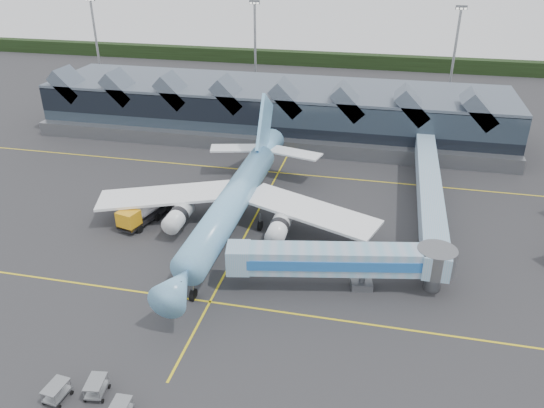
# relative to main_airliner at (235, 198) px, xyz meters

# --- Properties ---
(ground) EXTENTS (260.00, 260.00, 0.00)m
(ground) POSITION_rel_main_airliner_xyz_m (1.86, -8.95, -4.29)
(ground) COLOR #262628
(ground) RESTS_ON ground
(taxi_stripes) EXTENTS (120.00, 60.00, 0.01)m
(taxi_stripes) POSITION_rel_main_airliner_xyz_m (1.86, 1.05, -4.28)
(taxi_stripes) COLOR yellow
(taxi_stripes) RESTS_ON ground
(tree_line_far) EXTENTS (260.00, 4.00, 4.00)m
(tree_line_far) POSITION_rel_main_airliner_xyz_m (1.86, 101.05, -2.29)
(tree_line_far) COLOR black
(tree_line_far) RESTS_ON ground
(terminal) EXTENTS (90.00, 22.25, 12.52)m
(terminal) POSITION_rel_main_airliner_xyz_m (-3.21, 38.40, 0.59)
(terminal) COLOR black
(terminal) RESTS_ON ground
(light_masts) EXTENTS (132.40, 42.56, 22.45)m
(light_masts) POSITION_rel_main_airliner_xyz_m (22.86, 53.85, 8.20)
(light_masts) COLOR gray
(light_masts) RESTS_ON ground
(main_airliner) EXTENTS (39.49, 45.28, 14.58)m
(main_airliner) POSITION_rel_main_airliner_xyz_m (0.00, 0.00, 0.00)
(main_airliner) COLOR #70ABE4
(main_airliner) RESTS_ON ground
(jet_bridge) EXTENTS (25.13, 8.18, 5.33)m
(jet_bridge) POSITION_rel_main_airliner_xyz_m (16.69, -10.90, -0.69)
(jet_bridge) COLOR #77AAC7
(jet_bridge) RESTS_ON ground
(fuel_truck) EXTENTS (4.88, 10.31, 3.45)m
(fuel_truck) POSITION_rel_main_airliner_xyz_m (-12.54, -0.90, -2.35)
(fuel_truck) COLOR black
(fuel_truck) RESTS_ON ground
(baggage_carts) EXTENTS (7.93, 7.69, 1.60)m
(baggage_carts) POSITION_rel_main_airliner_xyz_m (-3.14, -33.58, -3.39)
(baggage_carts) COLOR gray
(baggage_carts) RESTS_ON ground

